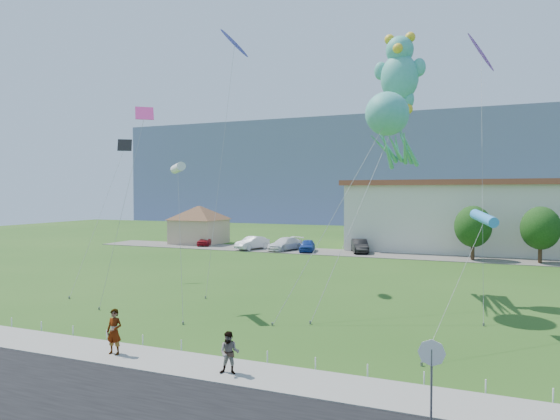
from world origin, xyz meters
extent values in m
plane|color=#264E15|center=(0.00, 0.00, 0.00)|extent=(160.00, 160.00, 0.00)
cube|color=gray|center=(0.00, -2.75, 0.05)|extent=(80.00, 2.50, 0.10)
cube|color=#59544C|center=(0.00, 35.00, 0.03)|extent=(70.00, 6.00, 0.06)
cube|color=slate|center=(0.00, 120.00, 12.50)|extent=(160.00, 50.00, 25.00)
cube|color=tan|center=(-24.00, 38.00, 1.60)|extent=(6.00, 6.00, 3.20)
pyramid|color=brown|center=(-24.00, 38.00, 4.10)|extent=(9.20, 9.20, 1.80)
cylinder|color=slate|center=(9.50, -4.20, 1.10)|extent=(0.07, 0.07, 2.20)
cylinder|color=red|center=(9.50, -4.20, 2.10)|extent=(0.76, 0.04, 0.76)
cylinder|color=white|center=(9.50, -4.22, 2.10)|extent=(0.80, 0.02, 0.80)
cylinder|color=white|center=(-11.00, -1.30, 0.25)|extent=(0.05, 0.05, 0.50)
cylinder|color=white|center=(-9.00, -1.30, 0.25)|extent=(0.05, 0.05, 0.50)
cylinder|color=white|center=(-7.00, -1.30, 0.25)|extent=(0.05, 0.05, 0.50)
cylinder|color=white|center=(-5.00, -1.30, 0.25)|extent=(0.05, 0.05, 0.50)
cylinder|color=white|center=(-3.00, -1.30, 0.25)|extent=(0.05, 0.05, 0.50)
cylinder|color=white|center=(-1.00, -1.30, 0.25)|extent=(0.05, 0.05, 0.50)
cylinder|color=white|center=(1.00, -1.30, 0.25)|extent=(0.05, 0.05, 0.50)
cylinder|color=white|center=(3.00, -1.30, 0.25)|extent=(0.05, 0.05, 0.50)
cylinder|color=white|center=(5.00, -1.30, 0.25)|extent=(0.05, 0.05, 0.50)
cylinder|color=white|center=(7.00, -1.30, 0.25)|extent=(0.05, 0.05, 0.50)
cylinder|color=white|center=(9.00, -1.30, 0.25)|extent=(0.05, 0.05, 0.50)
cylinder|color=white|center=(11.00, -1.30, 0.25)|extent=(0.05, 0.05, 0.50)
cylinder|color=white|center=(13.00, -1.30, 0.25)|extent=(0.05, 0.05, 0.50)
cylinder|color=#3F2B19|center=(10.00, 34.00, 1.10)|extent=(0.36, 0.36, 2.20)
ellipsoid|color=#14380F|center=(10.00, 34.00, 3.40)|extent=(3.60, 3.60, 4.14)
cylinder|color=#3F2B19|center=(16.00, 34.00, 1.10)|extent=(0.36, 0.36, 2.20)
ellipsoid|color=#14380F|center=(16.00, 34.00, 3.40)|extent=(3.60, 3.60, 4.14)
imported|color=gray|center=(-3.20, -2.90, 1.04)|extent=(0.72, 0.50, 1.87)
imported|color=gray|center=(2.27, -3.10, 0.88)|extent=(0.88, 0.76, 1.56)
imported|color=#A81420|center=(-21.65, 35.78, 0.70)|extent=(2.27, 3.99, 1.28)
imported|color=silver|center=(-14.39, 34.12, 0.81)|extent=(2.98, 4.84, 1.51)
imported|color=white|center=(-10.41, 34.62, 0.80)|extent=(3.44, 5.46, 1.47)
imported|color=#1B3C98|center=(-7.59, 34.39, 0.74)|extent=(2.52, 4.28, 1.37)
imported|color=black|center=(-1.83, 35.62, 0.82)|extent=(3.06, 4.85, 1.51)
ellipsoid|color=teal|center=(5.58, 10.42, 11.39)|extent=(2.54, 3.30, 2.54)
sphere|color=white|center=(5.12, 9.43, 11.66)|extent=(0.40, 0.40, 0.40)
sphere|color=white|center=(6.03, 9.43, 11.66)|extent=(0.40, 0.40, 0.40)
cylinder|color=slate|center=(1.00, 3.93, 0.08)|extent=(0.10, 0.10, 0.16)
cylinder|color=gray|center=(3.29, 6.68, 5.38)|extent=(4.61, 5.52, 10.45)
ellipsoid|color=teal|center=(5.72, 14.03, 14.23)|extent=(2.46, 2.09, 3.07)
sphere|color=teal|center=(5.72, 14.03, 16.03)|extent=(1.79, 1.79, 1.79)
sphere|color=yellow|center=(5.06, 14.03, 16.78)|extent=(0.66, 0.66, 0.66)
sphere|color=yellow|center=(6.38, 14.03, 16.78)|extent=(0.66, 0.66, 0.66)
sphere|color=yellow|center=(5.72, 13.28, 15.93)|extent=(0.66, 0.66, 0.66)
ellipsoid|color=teal|center=(4.49, 14.03, 14.80)|extent=(0.85, 0.60, 1.19)
ellipsoid|color=teal|center=(6.95, 14.03, 14.80)|extent=(0.85, 0.60, 1.19)
ellipsoid|color=teal|center=(5.15, 14.03, 12.82)|extent=(0.76, 0.66, 1.23)
ellipsoid|color=teal|center=(6.28, 14.03, 12.82)|extent=(0.76, 0.66, 1.23)
sphere|color=yellow|center=(5.15, 13.84, 12.16)|extent=(0.66, 0.66, 0.66)
sphere|color=yellow|center=(6.28, 13.84, 12.16)|extent=(0.66, 0.66, 0.66)
cylinder|color=slate|center=(2.68, 4.95, 0.08)|extent=(0.10, 0.10, 0.16)
cylinder|color=gray|center=(4.20, 9.49, 6.06)|extent=(3.06, 9.11, 11.82)
cone|color=#302AEE|center=(-6.58, 14.54, 18.02)|extent=(1.80, 1.33, 1.33)
cylinder|color=slate|center=(-5.49, 8.29, 0.08)|extent=(0.10, 0.10, 0.16)
cylinder|color=gray|center=(-6.03, 11.42, 8.99)|extent=(1.12, 6.28, 17.67)
cube|color=black|center=(-15.88, 13.35, 10.59)|extent=(1.29, 1.29, 0.86)
cylinder|color=slate|center=(-13.53, 4.98, 0.08)|extent=(0.10, 0.10, 0.16)
cylinder|color=gray|center=(-14.70, 9.16, 5.28)|extent=(2.38, 8.39, 10.25)
cone|color=purple|center=(10.62, 18.24, 16.50)|extent=(1.80, 1.33, 1.33)
cylinder|color=slate|center=(10.96, 7.91, 0.08)|extent=(0.10, 0.10, 0.16)
cylinder|color=gray|center=(10.79, 13.07, 8.23)|extent=(0.36, 10.35, 16.15)
cylinder|color=white|center=(-5.45, 5.20, 8.19)|extent=(0.50, 2.25, 0.87)
cylinder|color=slate|center=(-3.33, 2.40, 0.08)|extent=(0.10, 0.10, 0.16)
cylinder|color=gray|center=(-4.39, 3.80, 4.08)|extent=(2.15, 2.83, 7.84)
cylinder|color=#3089DB|center=(10.90, 6.72, 5.54)|extent=(0.50, 2.25, 0.87)
cylinder|color=slate|center=(8.70, 0.69, 0.08)|extent=(0.10, 0.10, 0.16)
cylinder|color=gray|center=(9.80, 3.70, 2.75)|extent=(2.23, 6.05, 5.20)
cube|color=#CD2D7D|center=(-8.58, 6.32, 11.67)|extent=(1.29, 1.29, 0.86)
cylinder|color=slate|center=(-9.61, 3.31, 0.08)|extent=(0.10, 0.10, 0.16)
cylinder|color=gray|center=(-9.09, 4.81, 5.81)|extent=(1.06, 3.03, 11.32)
camera|label=1|loc=(10.80, -19.19, 6.77)|focal=32.00mm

